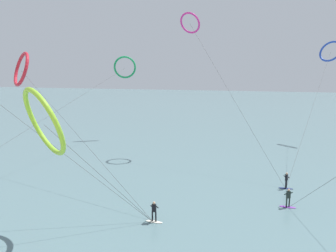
# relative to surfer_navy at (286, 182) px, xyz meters

# --- Properties ---
(sea_water) EXTENTS (400.00, 200.00, 0.08)m
(sea_water) POSITION_rel_surfer_navy_xyz_m (-9.89, 76.54, -0.78)
(sea_water) COLOR slate
(sea_water) RESTS_ON ground
(surfer_navy) EXTENTS (1.40, 0.66, 1.70)m
(surfer_navy) POSITION_rel_surfer_navy_xyz_m (0.00, 0.00, 0.00)
(surfer_navy) COLOR navy
(surfer_navy) RESTS_ON ground
(surfer_ivory) EXTENTS (1.40, 0.58, 1.70)m
(surfer_ivory) POSITION_rel_surfer_navy_xyz_m (-10.29, -10.83, 0.00)
(surfer_ivory) COLOR silver
(surfer_ivory) RESTS_ON ground
(surfer_violet) EXTENTS (1.40, 0.71, 1.70)m
(surfer_violet) POSITION_rel_surfer_navy_xyz_m (-0.09, -4.73, 0.00)
(surfer_violet) COLOR purple
(surfer_violet) RESTS_ON ground
(kite_crimson) EXTENTS (24.49, 13.47, 14.40)m
(kite_crimson) POSITION_rel_surfer_navy_xyz_m (-32.35, 0.62, 11.31)
(kite_crimson) COLOR red
(kite_crimson) RESTS_ON ground
(kite_lime) EXTENTS (9.25, 6.25, 10.82)m
(kite_lime) POSITION_rel_surfer_navy_xyz_m (-16.80, -14.85, 7.51)
(kite_lime) COLOR #8CC62D
(kite_lime) RESTS_ON ground
(kite_magenta) EXTENTS (14.78, 13.09, 19.93)m
(kite_magenta) POSITION_rel_surfer_navy_xyz_m (-12.99, 11.71, 17.65)
(kite_magenta) COLOR #CC288E
(kite_magenta) RESTS_ON ground
(kite_emerald) EXTENTS (4.73, 40.86, 14.64)m
(kite_emerald) POSITION_rel_surfer_navy_xyz_m (-26.47, 18.81, 11.81)
(kite_emerald) COLOR #199351
(kite_emerald) RESTS_ON ground
(kite_cobalt) EXTENTS (9.42, 28.32, 16.99)m
(kite_cobalt) POSITION_rel_surfer_navy_xyz_m (7.37, 26.39, 14.35)
(kite_cobalt) COLOR #2647B7
(kite_cobalt) RESTS_ON ground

